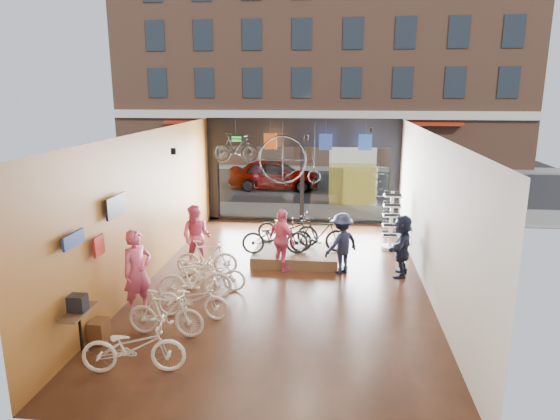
% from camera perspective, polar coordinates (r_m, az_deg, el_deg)
% --- Properties ---
extents(ground_plane, '(7.00, 12.00, 0.04)m').
position_cam_1_polar(ground_plane, '(13.03, 0.59, -8.12)').
color(ground_plane, black).
rests_on(ground_plane, ground).
extents(ceiling, '(7.00, 12.00, 0.04)m').
position_cam_1_polar(ceiling, '(12.14, 0.64, 8.96)').
color(ceiling, black).
rests_on(ceiling, ground).
extents(wall_left, '(0.04, 12.00, 3.80)m').
position_cam_1_polar(wall_left, '(13.27, -14.69, 0.52)').
color(wall_left, '#A25A2E').
rests_on(wall_left, ground).
extents(wall_right, '(0.04, 12.00, 3.80)m').
position_cam_1_polar(wall_right, '(12.59, 16.76, -0.31)').
color(wall_right, beige).
rests_on(wall_right, ground).
extents(wall_back, '(7.00, 0.04, 3.80)m').
position_cam_1_polar(wall_back, '(6.80, -4.75, -11.74)').
color(wall_back, beige).
rests_on(wall_back, ground).
extents(storefront, '(7.00, 0.26, 3.80)m').
position_cam_1_polar(storefront, '(18.31, 2.56, 4.48)').
color(storefront, black).
rests_on(storefront, ground).
extents(exit_sign, '(0.35, 0.06, 0.18)m').
position_cam_1_polar(exit_sign, '(18.37, -4.99, 8.09)').
color(exit_sign, '#198C26').
rests_on(exit_sign, storefront).
extents(street_road, '(30.00, 18.00, 0.02)m').
position_cam_1_polar(street_road, '(27.49, 3.84, 3.50)').
color(street_road, black).
rests_on(street_road, ground).
extents(sidewalk_near, '(30.00, 2.40, 0.12)m').
position_cam_1_polar(sidewalk_near, '(19.85, 2.75, -0.22)').
color(sidewalk_near, slate).
rests_on(sidewalk_near, ground).
extents(sidewalk_far, '(30.00, 2.00, 0.12)m').
position_cam_1_polar(sidewalk_far, '(31.42, 4.20, 4.90)').
color(sidewalk_far, slate).
rests_on(sidewalk_far, ground).
extents(opposite_building, '(26.00, 5.00, 14.00)m').
position_cam_1_polar(opposite_building, '(33.63, 4.60, 17.32)').
color(opposite_building, brown).
rests_on(opposite_building, ground).
extents(street_car, '(4.40, 1.77, 1.50)m').
position_cam_1_polar(street_car, '(24.56, -0.62, 4.12)').
color(street_car, gray).
rests_on(street_car, street_road).
extents(box_truck, '(2.04, 6.13, 2.42)m').
position_cam_1_polar(box_truck, '(23.33, 8.20, 4.61)').
color(box_truck, silver).
rests_on(box_truck, street_road).
extents(floor_bike_0, '(1.87, 0.90, 0.94)m').
position_cam_1_polar(floor_bike_0, '(9.29, -16.39, -14.78)').
color(floor_bike_0, beige).
rests_on(floor_bike_0, ground_plane).
extents(floor_bike_1, '(1.61, 0.53, 0.96)m').
position_cam_1_polar(floor_bike_1, '(10.36, -12.96, -11.44)').
color(floor_bike_1, beige).
rests_on(floor_bike_1, ground_plane).
extents(floor_bike_2, '(1.65, 0.68, 0.85)m').
position_cam_1_polar(floor_bike_2, '(11.02, -9.96, -10.03)').
color(floor_bike_2, beige).
rests_on(floor_bike_2, ground_plane).
extents(floor_bike_3, '(1.79, 0.85, 1.04)m').
position_cam_1_polar(floor_bike_3, '(11.83, -9.75, -7.83)').
color(floor_bike_3, beige).
rests_on(floor_bike_3, ground_plane).
extents(floor_bike_4, '(1.66, 0.63, 0.86)m').
position_cam_1_polar(floor_bike_4, '(12.38, -7.77, -7.21)').
color(floor_bike_4, beige).
rests_on(floor_bike_4, ground_plane).
extents(floor_bike_5, '(1.65, 0.63, 0.97)m').
position_cam_1_polar(floor_bike_5, '(13.34, -8.36, -5.43)').
color(floor_bike_5, beige).
rests_on(floor_bike_5, ground_plane).
extents(display_platform, '(2.40, 1.80, 0.30)m').
position_cam_1_polar(display_platform, '(14.46, 1.85, -5.16)').
color(display_platform, '#4A301D').
rests_on(display_platform, ground_plane).
extents(display_bike_left, '(1.92, 0.88, 0.97)m').
position_cam_1_polar(display_bike_left, '(13.97, -0.57, -3.09)').
color(display_bike_left, black).
rests_on(display_bike_left, display_platform).
extents(display_bike_mid, '(1.72, 0.75, 1.00)m').
position_cam_1_polar(display_bike_mid, '(14.14, 4.44, -2.87)').
color(display_bike_mid, black).
rests_on(display_bike_mid, display_platform).
extents(display_bike_right, '(1.98, 1.04, 0.99)m').
position_cam_1_polar(display_bike_right, '(14.79, 0.87, -2.12)').
color(display_bike_right, black).
rests_on(display_bike_right, display_platform).
extents(customer_0, '(0.78, 0.82, 1.88)m').
position_cam_1_polar(customer_0, '(11.35, -15.98, -6.84)').
color(customer_0, '#CC4C72').
rests_on(customer_0, ground_plane).
extents(customer_1, '(0.92, 0.75, 1.76)m').
position_cam_1_polar(customer_1, '(13.85, -9.53, -3.05)').
color(customer_1, '#CC4C72').
rests_on(customer_1, ground_plane).
extents(customer_2, '(1.01, 1.00, 1.71)m').
position_cam_1_polar(customer_2, '(13.44, 0.24, -3.47)').
color(customer_2, '#CC4C72').
rests_on(customer_2, ground_plane).
extents(customer_3, '(1.20, 1.16, 1.64)m').
position_cam_1_polar(customer_3, '(13.38, 7.06, -3.82)').
color(customer_3, '#161C33').
rests_on(customer_3, ground_plane).
extents(customer_5, '(0.86, 1.61, 1.66)m').
position_cam_1_polar(customer_5, '(13.47, 13.75, -3.97)').
color(customer_5, '#161C33').
rests_on(customer_5, ground_plane).
extents(sunglasses_rack, '(0.64, 0.57, 1.81)m').
position_cam_1_polar(sunglasses_rack, '(15.62, 12.59, -1.18)').
color(sunglasses_rack, white).
rests_on(sunglasses_rack, ground_plane).
extents(wall_merch, '(0.40, 2.40, 2.60)m').
position_cam_1_polar(wall_merch, '(10.32, -20.71, -7.16)').
color(wall_merch, navy).
rests_on(wall_merch, wall_left).
extents(penny_farthing, '(1.99, 0.06, 1.59)m').
position_cam_1_polar(penny_farthing, '(16.52, 1.45, 5.60)').
color(penny_farthing, black).
rests_on(penny_farthing, ceiling).
extents(hung_bike, '(1.61, 0.59, 0.95)m').
position_cam_1_polar(hung_bike, '(16.68, -5.06, 7.10)').
color(hung_bike, black).
rests_on(hung_bike, ceiling).
extents(jersey_left, '(0.45, 0.03, 0.55)m').
position_cam_1_polar(jersey_left, '(17.48, -1.12, 7.86)').
color(jersey_left, '#CC5919').
rests_on(jersey_left, ceiling).
extents(jersey_mid, '(0.45, 0.03, 0.55)m').
position_cam_1_polar(jersey_mid, '(17.33, 5.24, 7.75)').
color(jersey_mid, '#1E3F99').
rests_on(jersey_mid, ceiling).
extents(jersey_right, '(0.45, 0.03, 0.55)m').
position_cam_1_polar(jersey_right, '(17.35, 9.72, 7.62)').
color(jersey_right, '#1E3F99').
rests_on(jersey_right, ceiling).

